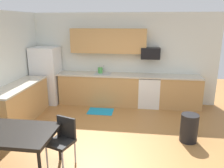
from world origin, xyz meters
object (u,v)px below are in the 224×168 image
Objects in this scene: chair_near_table at (63,138)px; oven_range at (149,91)px; refrigerator at (47,75)px; trash_bin at (189,128)px; dining_table at (12,135)px; kettle at (100,71)px; microwave at (150,53)px.

oven_range is at bearing 63.44° from chair_near_table.
trash_bin is at bearing -26.03° from refrigerator.
refrigerator is at bearing 103.85° from dining_table.
oven_range is at bearing 55.80° from dining_table.
kettle is at bearing 4.53° from refrigerator.
microwave is at bearing 90.00° from oven_range.
microwave is at bearing 64.16° from chair_near_table.
kettle is at bearing 178.04° from oven_range.
dining_table is 1.65× the size of chair_near_table.
refrigerator is 8.55× the size of kettle.
refrigerator reaches higher than trash_bin.
trash_bin is at bearing -42.04° from kettle.
microwave reaches higher than kettle.
dining_table is at bearing -103.63° from kettle.
trash_bin is (0.79, -2.08, -1.27)m from microwave.
trash_bin is (2.33, 1.10, -0.20)m from chair_near_table.
refrigerator is 3.13m from oven_range.
trash_bin is (3.90, -1.90, -0.56)m from refrigerator.
oven_range is 3.44m from chair_near_table.
oven_range is (3.10, 0.08, -0.40)m from refrigerator.
refrigerator is 3.40m from chair_near_table.
microwave is 0.39× the size of dining_table.
dining_table is 3.54m from kettle.
dining_table reaches higher than trash_bin.
refrigerator reaches higher than dining_table.
trash_bin is (3.08, 1.39, -0.37)m from dining_table.
dining_table is at bearing -123.42° from microwave.
dining_table is 2.33× the size of trash_bin.
microwave reaches higher than dining_table.
microwave reaches higher than trash_bin.
trash_bin is 3.12m from kettle.
dining_table is (-2.29, -3.47, -0.90)m from microwave.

